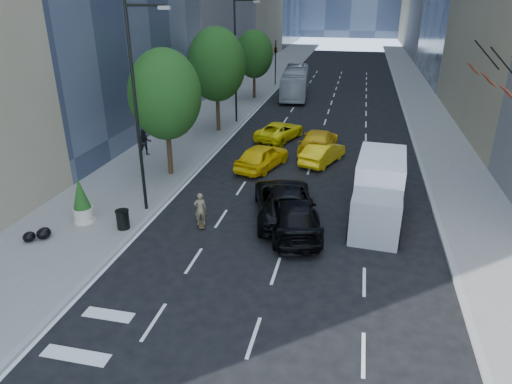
% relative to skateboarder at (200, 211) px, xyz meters
% --- Properties ---
extents(ground, '(160.00, 160.00, 0.00)m').
position_rel_skateboarder_xyz_m(ground, '(3.20, -3.00, -0.82)').
color(ground, black).
rests_on(ground, ground).
extents(sidewalk_left, '(6.00, 120.00, 0.15)m').
position_rel_skateboarder_xyz_m(sidewalk_left, '(-5.80, 27.00, -0.74)').
color(sidewalk_left, slate).
rests_on(sidewalk_left, ground).
extents(sidewalk_right, '(4.00, 120.00, 0.15)m').
position_rel_skateboarder_xyz_m(sidewalk_right, '(13.20, 27.00, -0.74)').
color(sidewalk_right, slate).
rests_on(sidewalk_right, ground).
extents(lamp_near, '(2.13, 0.22, 10.00)m').
position_rel_skateboarder_xyz_m(lamp_near, '(-3.12, 1.00, 5.00)').
color(lamp_near, black).
rests_on(lamp_near, sidewalk_left).
extents(lamp_far, '(2.13, 0.22, 10.00)m').
position_rel_skateboarder_xyz_m(lamp_far, '(-3.12, 19.00, 5.00)').
color(lamp_far, black).
rests_on(lamp_far, sidewalk_left).
extents(tree_near, '(4.20, 4.20, 7.46)m').
position_rel_skateboarder_xyz_m(tree_near, '(-4.00, 6.00, 4.15)').
color(tree_near, '#2F2412').
rests_on(tree_near, sidewalk_left).
extents(tree_mid, '(4.50, 4.50, 7.99)m').
position_rel_skateboarder_xyz_m(tree_mid, '(-4.00, 16.00, 4.50)').
color(tree_mid, '#2F2412').
rests_on(tree_mid, sidewalk_left).
extents(tree_far, '(3.90, 3.90, 6.92)m').
position_rel_skateboarder_xyz_m(tree_far, '(-4.00, 29.00, 3.81)').
color(tree_far, '#2F2412').
rests_on(tree_far, sidewalk_left).
extents(traffic_signal, '(2.48, 0.53, 5.20)m').
position_rel_skateboarder_xyz_m(traffic_signal, '(-3.20, 37.00, 3.42)').
color(traffic_signal, black).
rests_on(traffic_signal, sidewalk_left).
extents(facade_flags, '(1.85, 13.30, 2.05)m').
position_rel_skateboarder_xyz_m(facade_flags, '(13.84, 7.00, 5.37)').
color(facade_flags, black).
rests_on(facade_flags, ground).
extents(skateboarder, '(0.71, 0.61, 1.63)m').
position_rel_skateboarder_xyz_m(skateboarder, '(0.00, 0.00, 0.00)').
color(skateboarder, '#706346').
rests_on(skateboarder, ground).
extents(black_sedan_lincoln, '(4.20, 6.57, 1.69)m').
position_rel_skateboarder_xyz_m(black_sedan_lincoln, '(3.70, 2.00, 0.03)').
color(black_sedan_lincoln, black).
rests_on(black_sedan_lincoln, ground).
extents(black_sedan_mercedes, '(3.53, 5.94, 1.61)m').
position_rel_skateboarder_xyz_m(black_sedan_mercedes, '(4.40, 0.46, -0.01)').
color(black_sedan_mercedes, black).
rests_on(black_sedan_mercedes, ground).
extents(taxi_a, '(3.15, 5.02, 1.59)m').
position_rel_skateboarder_xyz_m(taxi_a, '(1.20, 8.50, -0.02)').
color(taxi_a, yellow).
rests_on(taxi_a, ground).
extents(taxi_b, '(2.85, 4.53, 1.41)m').
position_rel_skateboarder_xyz_m(taxi_b, '(4.88, 10.35, -0.11)').
color(taxi_b, yellow).
rests_on(taxi_b, ground).
extents(taxi_c, '(3.64, 5.35, 1.36)m').
position_rel_skateboarder_xyz_m(taxi_c, '(1.21, 15.00, -0.14)').
color(taxi_c, yellow).
rests_on(taxi_c, ground).
extents(taxi_d, '(2.61, 5.72, 1.62)m').
position_rel_skateboarder_xyz_m(taxi_d, '(4.40, 12.50, -0.01)').
color(taxi_d, yellow).
rests_on(taxi_d, ground).
extents(city_bus, '(3.48, 11.03, 3.02)m').
position_rel_skateboarder_xyz_m(city_bus, '(0.00, 31.51, 0.69)').
color(city_bus, silver).
rests_on(city_bus, ground).
extents(box_truck, '(2.71, 6.40, 2.99)m').
position_rel_skateboarder_xyz_m(box_truck, '(8.22, 2.81, 0.70)').
color(box_truck, white).
rests_on(box_truck, ground).
extents(pedestrian_a, '(1.12, 1.07, 1.83)m').
position_rel_skateboarder_xyz_m(pedestrian_a, '(-6.99, 8.85, 0.25)').
color(pedestrian_a, black).
rests_on(pedestrian_a, sidewalk_left).
extents(pedestrian_b, '(0.95, 0.45, 1.58)m').
position_rel_skateboarder_xyz_m(pedestrian_b, '(-8.00, 15.00, 0.12)').
color(pedestrian_b, black).
rests_on(pedestrian_b, sidewalk_left).
extents(trash_can, '(0.59, 0.59, 0.88)m').
position_rel_skateboarder_xyz_m(trash_can, '(-3.40, -1.24, -0.23)').
color(trash_can, black).
rests_on(trash_can, sidewalk_left).
extents(planter_shrub, '(0.92, 0.92, 2.20)m').
position_rel_skateboarder_xyz_m(planter_shrub, '(-5.59, -1.02, 0.38)').
color(planter_shrub, beige).
rests_on(planter_shrub, sidewalk_left).
extents(garbage_bags, '(1.04, 1.01, 0.52)m').
position_rel_skateboarder_xyz_m(garbage_bags, '(-6.61, -3.06, -0.42)').
color(garbage_bags, black).
rests_on(garbage_bags, sidewalk_left).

